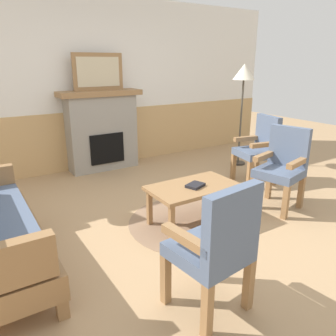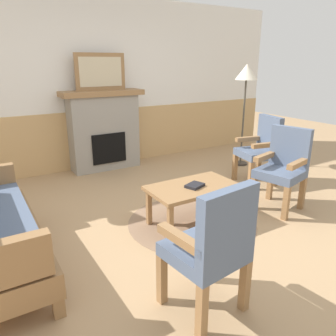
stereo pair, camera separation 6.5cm
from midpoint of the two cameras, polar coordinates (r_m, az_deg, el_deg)
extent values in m
plane|color=tan|center=(3.68, 3.40, -9.62)|extent=(14.00, 14.00, 0.00)
cube|color=white|center=(5.60, -12.13, 13.99)|extent=(7.20, 0.12, 2.70)
cube|color=tan|center=(5.66, -11.32, 5.11)|extent=(7.20, 0.02, 0.95)
cube|color=gray|center=(5.47, -10.72, 6.04)|extent=(1.10, 0.36, 1.20)
cube|color=black|center=(5.35, -9.84, 3.38)|extent=(0.56, 0.02, 0.48)
cube|color=olive|center=(5.38, -11.12, 12.72)|extent=(1.30, 0.44, 0.08)
cube|color=olive|center=(5.36, -11.34, 16.12)|extent=(0.80, 0.03, 0.56)
cube|color=beige|center=(5.34, -11.27, 16.12)|extent=(0.68, 0.01, 0.44)
cube|color=olive|center=(2.59, -17.82, -21.91)|extent=(0.08, 0.08, 0.16)
cube|color=olive|center=(4.03, -23.84, -7.47)|extent=(0.08, 0.08, 0.16)
cube|color=olive|center=(2.30, -26.34, -14.87)|extent=(0.60, 0.10, 0.30)
cube|color=olive|center=(3.25, 0.99, -9.64)|extent=(0.05, 0.05, 0.40)
cube|color=olive|center=(3.72, 12.04, -6.29)|extent=(0.05, 0.05, 0.40)
cube|color=olive|center=(3.59, -2.81, -6.85)|extent=(0.05, 0.05, 0.40)
cube|color=olive|center=(4.02, 7.76, -4.16)|extent=(0.05, 0.05, 0.40)
cube|color=olive|center=(3.54, 4.85, -3.38)|extent=(0.96, 0.56, 0.04)
cylinder|color=#896B51|center=(3.71, 4.68, -9.39)|extent=(1.42, 1.42, 0.01)
cube|color=black|center=(3.49, 5.22, -3.06)|extent=(0.23, 0.20, 0.03)
cube|color=olive|center=(3.92, 20.32, -5.80)|extent=(0.07, 0.07, 0.40)
cube|color=olive|center=(4.09, 15.02, -4.27)|extent=(0.07, 0.07, 0.40)
cube|color=olive|center=(4.28, 22.74, -4.07)|extent=(0.07, 0.07, 0.40)
cube|color=olive|center=(4.44, 17.77, -2.74)|extent=(0.07, 0.07, 0.40)
cube|color=slate|center=(4.09, 19.32, -0.93)|extent=(0.58, 0.58, 0.10)
cube|color=slate|center=(4.19, 20.94, 3.47)|extent=(0.19, 0.49, 0.48)
cube|color=olive|center=(3.96, 22.21, 0.73)|extent=(0.44, 0.17, 0.06)
cube|color=olive|center=(4.13, 17.03, 1.95)|extent=(0.44, 0.17, 0.06)
cube|color=olive|center=(4.69, 14.61, -1.33)|extent=(0.07, 0.07, 0.40)
cube|color=olive|center=(5.02, 11.94, 0.16)|extent=(0.07, 0.07, 0.40)
cube|color=olive|center=(4.93, 18.65, -0.74)|extent=(0.07, 0.07, 0.40)
cube|color=olive|center=(5.25, 15.85, 0.64)|extent=(0.07, 0.07, 0.40)
cube|color=slate|center=(4.90, 15.50, 2.49)|extent=(0.57, 0.57, 0.10)
cube|color=slate|center=(4.95, 17.69, 5.91)|extent=(0.17, 0.49, 0.48)
cube|color=olive|center=(4.70, 17.10, 3.84)|extent=(0.45, 0.16, 0.06)
cube|color=olive|center=(5.02, 14.33, 4.96)|extent=(0.45, 0.16, 0.06)
cube|color=olive|center=(2.52, -0.30, -18.74)|extent=(0.07, 0.07, 0.40)
cube|color=olive|center=(2.75, 6.90, -15.38)|extent=(0.07, 0.07, 0.40)
cube|color=olive|center=(2.28, 6.79, -23.61)|extent=(0.07, 0.07, 0.40)
cube|color=olive|center=(2.53, 13.99, -19.19)|extent=(0.07, 0.07, 0.40)
cube|color=slate|center=(2.36, 7.08, -14.26)|extent=(0.53, 0.53, 0.10)
cube|color=slate|center=(2.10, 11.28, -9.72)|extent=(0.49, 0.13, 0.48)
cube|color=olive|center=(2.15, 3.30, -12.33)|extent=(0.12, 0.45, 0.06)
cube|color=olive|center=(2.41, 10.73, -9.10)|extent=(0.12, 0.45, 0.06)
cylinder|color=#332D28|center=(5.87, 12.78, 0.80)|extent=(0.24, 0.24, 0.03)
cylinder|color=#4C473D|center=(5.70, 13.27, 7.68)|extent=(0.03, 0.03, 1.40)
cone|color=silver|center=(5.62, 13.90, 15.98)|extent=(0.36, 0.36, 0.25)
camera|label=1|loc=(0.03, -89.50, 0.16)|focal=34.97mm
camera|label=2|loc=(0.03, 90.50, -0.16)|focal=34.97mm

